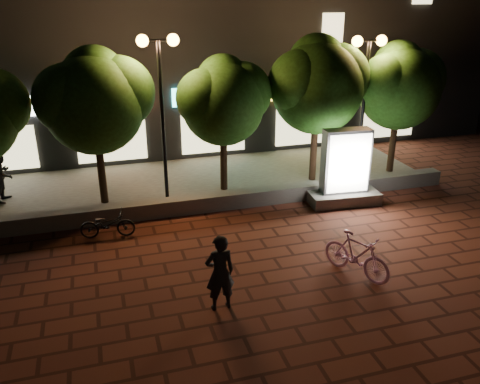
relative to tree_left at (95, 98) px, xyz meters
name	(u,v)px	position (x,y,z in m)	size (l,w,h in m)	color
ground	(260,272)	(3.45, -5.46, -3.44)	(80.00, 80.00, 0.00)	#53251A
retaining_wall	(220,201)	(3.45, -1.46, -3.19)	(16.00, 0.45, 0.50)	slate
sidewalk	(203,180)	(3.45, 1.04, -3.40)	(16.00, 5.00, 0.08)	slate
building_block	(168,25)	(3.44, 7.53, 1.55)	(28.00, 8.12, 11.30)	black
tree_left	(95,98)	(0.00, 0.00, 0.00)	(3.60, 3.00, 4.89)	black
tree_mid	(224,98)	(4.00, 0.00, -0.23)	(3.24, 2.70, 4.50)	black
tree_right	(318,82)	(7.30, 0.00, 0.12)	(3.72, 3.10, 5.07)	black
tree_far_right	(400,83)	(10.50, 0.00, -0.08)	(3.48, 2.90, 4.76)	black
street_lamp_left	(160,77)	(1.95, -0.26, 0.58)	(1.26, 0.36, 5.18)	black
street_lamp_right	(367,71)	(8.95, -0.26, 0.45)	(1.26, 0.36, 4.98)	black
ad_kiosk	(345,174)	(7.42, -2.09, -2.46)	(2.35, 1.30, 2.45)	slate
scooter_pink	(357,255)	(5.62, -6.23, -2.90)	(0.52, 1.83, 1.10)	#E497D5
rider	(220,273)	(2.14, -6.60, -2.56)	(0.65, 0.42, 1.77)	black
scooter_parked	(107,224)	(-0.05, -2.46, -3.05)	(0.53, 1.51, 0.79)	black
pedestrian	(2,174)	(-3.11, 1.01, -2.46)	(0.88, 0.68, 1.80)	black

